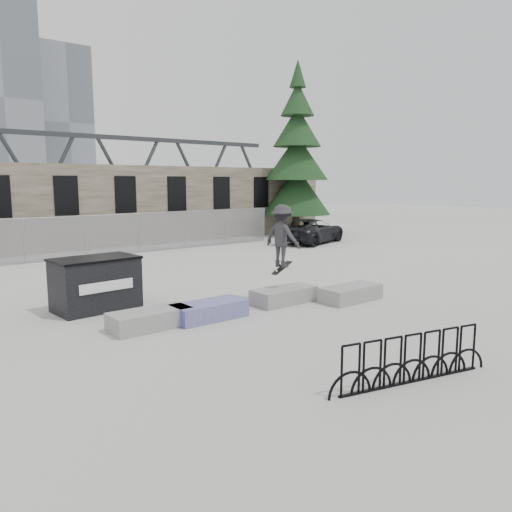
{
  "coord_description": "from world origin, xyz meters",
  "views": [
    {
      "loc": [
        -8.47,
        -10.89,
        3.61
      ],
      "look_at": [
        1.2,
        1.12,
        1.3
      ],
      "focal_mm": 35.0,
      "sensor_mm": 36.0,
      "label": 1
    }
  ],
  "objects_px": {
    "suv": "(311,231)",
    "planter_center_right": "(284,295)",
    "spruce_tree": "(297,162)",
    "planter_offset": "(351,293)",
    "planter_far_left": "(150,318)",
    "skateboarder": "(282,236)",
    "bike_rack": "(412,359)",
    "dumpster": "(96,283)",
    "planter_center_left": "(209,310)"
  },
  "relations": [
    {
      "from": "bike_rack",
      "to": "skateboarder",
      "type": "distance_m",
      "value": 6.67
    },
    {
      "from": "planter_far_left",
      "to": "planter_center_right",
      "type": "bearing_deg",
      "value": -2.1
    },
    {
      "from": "dumpster",
      "to": "spruce_tree",
      "type": "distance_m",
      "value": 21.77
    },
    {
      "from": "planter_far_left",
      "to": "bike_rack",
      "type": "xyz_separation_m",
      "value": [
        2.12,
        -6.06,
        0.19
      ]
    },
    {
      "from": "bike_rack",
      "to": "planter_offset",
      "type": "bearing_deg",
      "value": 50.49
    },
    {
      "from": "planter_offset",
      "to": "planter_far_left",
      "type": "bearing_deg",
      "value": 168.7
    },
    {
      "from": "planter_center_right",
      "to": "bike_rack",
      "type": "relative_size",
      "value": 0.57
    },
    {
      "from": "bike_rack",
      "to": "suv",
      "type": "xyz_separation_m",
      "value": [
        13.42,
        15.91,
        0.28
      ]
    },
    {
      "from": "planter_offset",
      "to": "dumpster",
      "type": "bearing_deg",
      "value": 149.23
    },
    {
      "from": "skateboarder",
      "to": "planter_center_left",
      "type": "bearing_deg",
      "value": 84.84
    },
    {
      "from": "suv",
      "to": "bike_rack",
      "type": "bearing_deg",
      "value": 122.15
    },
    {
      "from": "skateboarder",
      "to": "planter_center_right",
      "type": "bearing_deg",
      "value": 147.79
    },
    {
      "from": "bike_rack",
      "to": "skateboarder",
      "type": "xyz_separation_m",
      "value": [
        2.28,
        6.08,
        1.56
      ]
    },
    {
      "from": "suv",
      "to": "skateboarder",
      "type": "relative_size",
      "value": 2.5
    },
    {
      "from": "skateboarder",
      "to": "dumpster",
      "type": "bearing_deg",
      "value": 51.24
    },
    {
      "from": "planter_center_right",
      "to": "spruce_tree",
      "type": "relative_size",
      "value": 0.17
    },
    {
      "from": "planter_center_right",
      "to": "planter_offset",
      "type": "xyz_separation_m",
      "value": [
        1.78,
        -1.06,
        0.0
      ]
    },
    {
      "from": "planter_center_right",
      "to": "bike_rack",
      "type": "bearing_deg",
      "value": -110.5
    },
    {
      "from": "planter_center_left",
      "to": "skateboarder",
      "type": "distance_m",
      "value": 3.31
    },
    {
      "from": "planter_center_left",
      "to": "suv",
      "type": "xyz_separation_m",
      "value": [
        13.93,
        10.07,
        0.47
      ]
    },
    {
      "from": "planter_center_left",
      "to": "dumpster",
      "type": "relative_size",
      "value": 0.85
    },
    {
      "from": "planter_center_right",
      "to": "dumpster",
      "type": "relative_size",
      "value": 0.85
    },
    {
      "from": "planter_center_right",
      "to": "spruce_tree",
      "type": "height_order",
      "value": "spruce_tree"
    },
    {
      "from": "planter_far_left",
      "to": "planter_center_left",
      "type": "distance_m",
      "value": 1.62
    },
    {
      "from": "planter_center_left",
      "to": "skateboarder",
      "type": "xyz_separation_m",
      "value": [
        2.8,
        0.24,
        1.75
      ]
    },
    {
      "from": "dumpster",
      "to": "skateboarder",
      "type": "xyz_separation_m",
      "value": [
        4.74,
        -2.6,
        1.24
      ]
    },
    {
      "from": "planter_far_left",
      "to": "planter_center_right",
      "type": "height_order",
      "value": "same"
    },
    {
      "from": "suv",
      "to": "spruce_tree",
      "type": "bearing_deg",
      "value": -49.53
    },
    {
      "from": "planter_offset",
      "to": "skateboarder",
      "type": "bearing_deg",
      "value": 144.1
    },
    {
      "from": "suv",
      "to": "planter_center_right",
      "type": "bearing_deg",
      "value": 114.05
    },
    {
      "from": "planter_center_right",
      "to": "planter_offset",
      "type": "distance_m",
      "value": 2.08
    },
    {
      "from": "suv",
      "to": "skateboarder",
      "type": "height_order",
      "value": "skateboarder"
    },
    {
      "from": "planter_center_right",
      "to": "planter_offset",
      "type": "bearing_deg",
      "value": -30.78
    },
    {
      "from": "planter_center_right",
      "to": "bike_rack",
      "type": "height_order",
      "value": "bike_rack"
    },
    {
      "from": "planter_offset",
      "to": "suv",
      "type": "bearing_deg",
      "value": 49.59
    },
    {
      "from": "planter_center_left",
      "to": "planter_center_right",
      "type": "bearing_deg",
      "value": 1.26
    },
    {
      "from": "spruce_tree",
      "to": "dumpster",
      "type": "bearing_deg",
      "value": -148.75
    },
    {
      "from": "planter_far_left",
      "to": "bike_rack",
      "type": "height_order",
      "value": "bike_rack"
    },
    {
      "from": "dumpster",
      "to": "skateboarder",
      "type": "bearing_deg",
      "value": -32.63
    },
    {
      "from": "dumpster",
      "to": "planter_center_right",
      "type": "bearing_deg",
      "value": -34.63
    },
    {
      "from": "planter_far_left",
      "to": "bike_rack",
      "type": "bearing_deg",
      "value": -70.73
    },
    {
      "from": "bike_rack",
      "to": "planter_center_right",
      "type": "bearing_deg",
      "value": 69.5
    },
    {
      "from": "planter_center_left",
      "to": "bike_rack",
      "type": "height_order",
      "value": "bike_rack"
    },
    {
      "from": "planter_offset",
      "to": "spruce_tree",
      "type": "xyz_separation_m",
      "value": [
        11.82,
        14.92,
        4.68
      ]
    },
    {
      "from": "skateboarder",
      "to": "spruce_tree",
      "type": "bearing_deg",
      "value": -54.67
    },
    {
      "from": "bike_rack",
      "to": "dumpster",
      "type": "bearing_deg",
      "value": 105.83
    },
    {
      "from": "planter_far_left",
      "to": "planter_center_right",
      "type": "relative_size",
      "value": 1.0
    },
    {
      "from": "planter_offset",
      "to": "dumpster",
      "type": "xyz_separation_m",
      "value": [
        -6.45,
        3.84,
        0.51
      ]
    },
    {
      "from": "planter_center_left",
      "to": "planter_offset",
      "type": "relative_size",
      "value": 1.0
    },
    {
      "from": "planter_far_left",
      "to": "planter_offset",
      "type": "xyz_separation_m",
      "value": [
        6.11,
        -1.22,
        0.0
      ]
    }
  ]
}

